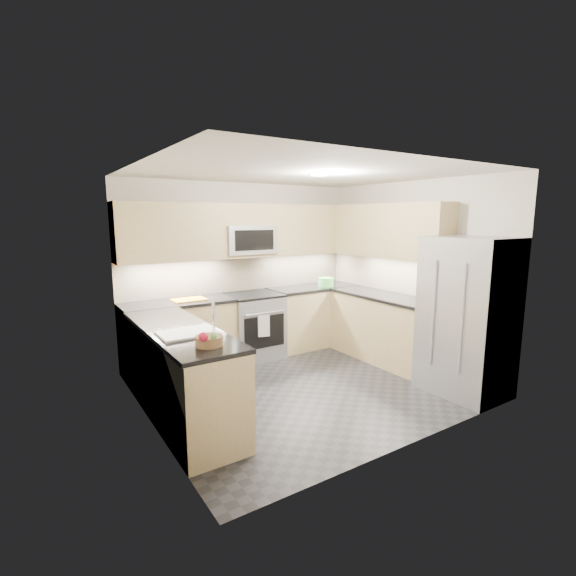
# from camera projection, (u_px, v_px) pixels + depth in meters

# --- Properties ---
(floor) EXTENTS (3.60, 3.20, 0.00)m
(floor) POSITION_uv_depth(u_px,v_px,m) (304.00, 386.00, 5.05)
(floor) COLOR black
(floor) RESTS_ON ground
(ceiling) EXTENTS (3.60, 3.20, 0.02)m
(ceiling) POSITION_uv_depth(u_px,v_px,m) (305.00, 173.00, 4.63)
(ceiling) COLOR beige
(ceiling) RESTS_ON wall_back
(wall_back) EXTENTS (3.60, 0.02, 2.50)m
(wall_back) POSITION_uv_depth(u_px,v_px,m) (242.00, 269.00, 6.16)
(wall_back) COLOR beige
(wall_back) RESTS_ON floor
(wall_front) EXTENTS (3.60, 0.02, 2.50)m
(wall_front) POSITION_uv_depth(u_px,v_px,m) (414.00, 309.00, 3.51)
(wall_front) COLOR beige
(wall_front) RESTS_ON floor
(wall_left) EXTENTS (0.02, 3.20, 2.50)m
(wall_left) POSITION_uv_depth(u_px,v_px,m) (146.00, 300.00, 3.87)
(wall_left) COLOR beige
(wall_left) RESTS_ON floor
(wall_right) EXTENTS (0.02, 3.20, 2.50)m
(wall_right) POSITION_uv_depth(u_px,v_px,m) (410.00, 273.00, 5.80)
(wall_right) COLOR beige
(wall_right) RESTS_ON floor
(base_cab_back_left) EXTENTS (1.42, 0.60, 0.90)m
(base_cab_back_left) POSITION_uv_depth(u_px,v_px,m) (179.00, 338.00, 5.46)
(base_cab_back_left) COLOR tan
(base_cab_back_left) RESTS_ON floor
(base_cab_back_right) EXTENTS (1.42, 0.60, 0.90)m
(base_cab_back_right) POSITION_uv_depth(u_px,v_px,m) (313.00, 317.00, 6.63)
(base_cab_back_right) COLOR tan
(base_cab_back_right) RESTS_ON floor
(base_cab_right) EXTENTS (0.60, 1.70, 0.90)m
(base_cab_right) POSITION_uv_depth(u_px,v_px,m) (384.00, 329.00, 5.90)
(base_cab_right) COLOR tan
(base_cab_right) RESTS_ON floor
(base_cab_peninsula) EXTENTS (0.60, 2.00, 0.90)m
(base_cab_peninsula) POSITION_uv_depth(u_px,v_px,m) (181.00, 375.00, 4.17)
(base_cab_peninsula) COLOR tan
(base_cab_peninsula) RESTS_ON floor
(countertop_back_left) EXTENTS (1.42, 0.63, 0.04)m
(countertop_back_left) POSITION_uv_depth(u_px,v_px,m) (177.00, 303.00, 5.38)
(countertop_back_left) COLOR black
(countertop_back_left) RESTS_ON base_cab_back_left
(countertop_back_right) EXTENTS (1.42, 0.63, 0.04)m
(countertop_back_right) POSITION_uv_depth(u_px,v_px,m) (313.00, 288.00, 6.55)
(countertop_back_right) COLOR black
(countertop_back_right) RESTS_ON base_cab_back_right
(countertop_right) EXTENTS (0.63, 1.70, 0.04)m
(countertop_right) POSITION_uv_depth(u_px,v_px,m) (386.00, 296.00, 5.82)
(countertop_right) COLOR black
(countertop_right) RESTS_ON base_cab_right
(countertop_peninsula) EXTENTS (0.63, 2.00, 0.04)m
(countertop_peninsula) POSITION_uv_depth(u_px,v_px,m) (179.00, 330.00, 4.09)
(countertop_peninsula) COLOR black
(countertop_peninsula) RESTS_ON base_cab_peninsula
(upper_cab_back) EXTENTS (3.60, 0.35, 0.75)m
(upper_cab_back) POSITION_uv_depth(u_px,v_px,m) (247.00, 231.00, 5.92)
(upper_cab_back) COLOR tan
(upper_cab_back) RESTS_ON wall_back
(upper_cab_right) EXTENTS (0.35, 1.95, 0.75)m
(upper_cab_right) POSITION_uv_depth(u_px,v_px,m) (388.00, 231.00, 5.84)
(upper_cab_right) COLOR tan
(upper_cab_right) RESTS_ON wall_right
(backsplash_back) EXTENTS (3.60, 0.01, 0.51)m
(backsplash_back) POSITION_uv_depth(u_px,v_px,m) (242.00, 273.00, 6.17)
(backsplash_back) COLOR tan
(backsplash_back) RESTS_ON wall_back
(backsplash_right) EXTENTS (0.01, 2.30, 0.51)m
(backsplash_right) POSITION_uv_depth(u_px,v_px,m) (386.00, 273.00, 6.18)
(backsplash_right) COLOR tan
(backsplash_right) RESTS_ON wall_right
(gas_range) EXTENTS (0.76, 0.65, 0.91)m
(gas_range) POSITION_uv_depth(u_px,v_px,m) (253.00, 326.00, 6.02)
(gas_range) COLOR #95979C
(gas_range) RESTS_ON floor
(range_cooktop) EXTENTS (0.76, 0.65, 0.03)m
(range_cooktop) POSITION_uv_depth(u_px,v_px,m) (253.00, 295.00, 5.95)
(range_cooktop) COLOR black
(range_cooktop) RESTS_ON gas_range
(oven_door_glass) EXTENTS (0.62, 0.02, 0.45)m
(oven_door_glass) POSITION_uv_depth(u_px,v_px,m) (265.00, 332.00, 5.75)
(oven_door_glass) COLOR black
(oven_door_glass) RESTS_ON gas_range
(oven_handle) EXTENTS (0.60, 0.02, 0.02)m
(oven_handle) POSITION_uv_depth(u_px,v_px,m) (265.00, 313.00, 5.69)
(oven_handle) COLOR #B2B5BA
(oven_handle) RESTS_ON gas_range
(microwave) EXTENTS (0.76, 0.40, 0.40)m
(microwave) POSITION_uv_depth(u_px,v_px,m) (248.00, 240.00, 5.92)
(microwave) COLOR #A9ACB1
(microwave) RESTS_ON upper_cab_back
(microwave_door) EXTENTS (0.60, 0.01, 0.28)m
(microwave_door) POSITION_uv_depth(u_px,v_px,m) (255.00, 240.00, 5.75)
(microwave_door) COLOR black
(microwave_door) RESTS_ON microwave
(refrigerator) EXTENTS (0.70, 0.90, 1.80)m
(refrigerator) POSITION_uv_depth(u_px,v_px,m) (467.00, 317.00, 4.72)
(refrigerator) COLOR #9EA1A5
(refrigerator) RESTS_ON floor
(fridge_handle_left) EXTENTS (0.02, 0.02, 1.20)m
(fridge_handle_left) POSITION_uv_depth(u_px,v_px,m) (461.00, 320.00, 4.36)
(fridge_handle_left) COLOR #B2B5BA
(fridge_handle_left) RESTS_ON refrigerator
(fridge_handle_right) EXTENTS (0.02, 0.02, 1.20)m
(fridge_handle_right) POSITION_uv_depth(u_px,v_px,m) (433.00, 313.00, 4.66)
(fridge_handle_right) COLOR #B2B5BA
(fridge_handle_right) RESTS_ON refrigerator
(sink_basin) EXTENTS (0.52, 0.38, 0.16)m
(sink_basin) POSITION_uv_depth(u_px,v_px,m) (188.00, 340.00, 3.89)
(sink_basin) COLOR white
(sink_basin) RESTS_ON base_cab_peninsula
(faucet) EXTENTS (0.03, 0.03, 0.28)m
(faucet) POSITION_uv_depth(u_px,v_px,m) (214.00, 316.00, 3.99)
(faucet) COLOR silver
(faucet) RESTS_ON countertop_peninsula
(utensil_bowl) EXTENTS (0.30, 0.30, 0.14)m
(utensil_bowl) POSITION_uv_depth(u_px,v_px,m) (326.00, 282.00, 6.52)
(utensil_bowl) COLOR #57C454
(utensil_bowl) RESTS_ON countertop_back_right
(cutting_board) EXTENTS (0.43, 0.30, 0.01)m
(cutting_board) POSITION_uv_depth(u_px,v_px,m) (189.00, 299.00, 5.47)
(cutting_board) COLOR orange
(cutting_board) RESTS_ON countertop_back_left
(fruit_basket) EXTENTS (0.26, 0.26, 0.09)m
(fruit_basket) POSITION_uv_depth(u_px,v_px,m) (209.00, 341.00, 3.52)
(fruit_basket) COLOR olive
(fruit_basket) RESTS_ON countertop_peninsula
(fruit_apple) EXTENTS (0.08, 0.08, 0.08)m
(fruit_apple) POSITION_uv_depth(u_px,v_px,m) (203.00, 337.00, 3.38)
(fruit_apple) COLOR red
(fruit_apple) RESTS_ON fruit_basket
(fruit_pear) EXTENTS (0.06, 0.06, 0.06)m
(fruit_pear) POSITION_uv_depth(u_px,v_px,m) (214.00, 336.00, 3.40)
(fruit_pear) COLOR #69AB49
(fruit_pear) RESTS_ON fruit_basket
(dish_towel_check) EXTENTS (0.16, 0.05, 0.30)m
(dish_towel_check) POSITION_uv_depth(u_px,v_px,m) (264.00, 326.00, 5.68)
(dish_towel_check) COLOR white
(dish_towel_check) RESTS_ON oven_handle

